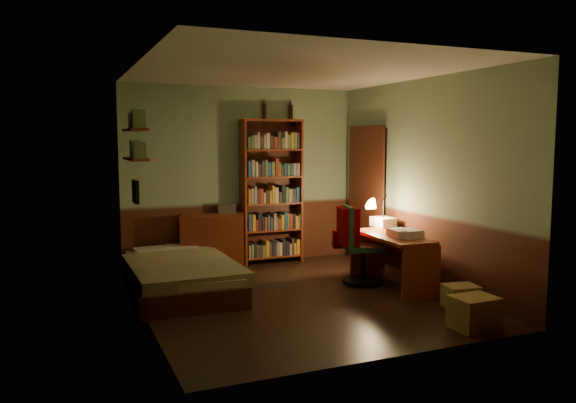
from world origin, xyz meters
name	(u,v)px	position (x,y,z in m)	size (l,w,h in m)	color
floor	(296,298)	(0.00, 0.00, -0.01)	(3.50, 4.00, 0.02)	black
ceiling	(297,70)	(0.00, 0.00, 2.61)	(3.50, 4.00, 0.02)	silver
wall_back	(242,176)	(0.00, 2.01, 1.30)	(3.50, 0.02, 2.60)	gray
wall_left	(139,192)	(-1.76, 0.00, 1.30)	(0.02, 4.00, 2.60)	gray
wall_right	(424,182)	(1.76, 0.00, 1.30)	(0.02, 4.00, 2.60)	gray
wall_front	(395,205)	(0.00, -2.01, 1.30)	(3.50, 0.02, 2.60)	gray
doorway	(368,196)	(1.72, 1.30, 1.00)	(0.06, 0.90, 2.00)	black
door_trim	(366,196)	(1.69, 1.30, 1.00)	(0.02, 0.98, 2.08)	#3D180E
bed	(179,264)	(-1.19, 0.85, 0.32)	(1.16, 2.16, 0.64)	olive
dresser	(213,242)	(-0.52, 1.77, 0.39)	(0.88, 0.44, 0.78)	maroon
mini_stereo	(227,208)	(-0.26, 1.89, 0.85)	(0.25, 0.19, 0.14)	#B2B2B7
bookshelf	(272,192)	(0.41, 1.85, 1.07)	(0.91, 0.28, 2.13)	maroon
bottle_left	(264,112)	(0.33, 1.96, 2.24)	(0.06, 0.06, 0.23)	black
bottle_right	(291,112)	(0.76, 1.96, 2.24)	(0.06, 0.06, 0.22)	black
desk	(392,261)	(1.26, -0.08, 0.33)	(0.51, 1.24, 0.66)	maroon
paper_stack	(383,222)	(1.52, 0.54, 0.73)	(0.23, 0.32, 0.13)	silver
desk_lamp	(384,205)	(1.52, 0.54, 0.96)	(0.18, 0.18, 0.60)	black
office_chair	(363,243)	(1.03, 0.24, 0.53)	(0.53, 0.47, 1.06)	#275338
red_jacket	(355,185)	(0.77, 0.01, 1.30)	(0.22, 0.40, 0.47)	#8A0306
wall_shelf_lower	(136,159)	(-1.64, 1.10, 1.60)	(0.20, 0.90, 0.03)	maroon
wall_shelf_upper	(135,130)	(-1.64, 1.10, 1.95)	(0.20, 0.90, 0.03)	maroon
framed_picture	(136,192)	(-1.72, 0.60, 1.25)	(0.04, 0.32, 0.26)	black
cardboard_box_a	(474,313)	(1.16, -1.68, 0.16)	(0.42, 0.34, 0.32)	#A0874B
cardboard_box_b	(461,296)	(1.50, -1.08, 0.12)	(0.35, 0.29, 0.25)	#A0874B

